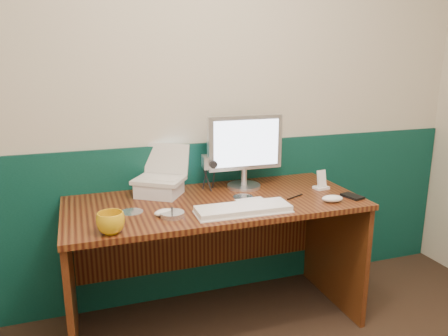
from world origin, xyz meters
name	(u,v)px	position (x,y,z in m)	size (l,w,h in m)	color
back_wall	(208,101)	(0.00, 1.75, 1.25)	(3.50, 0.04, 2.50)	beige
wainscot	(210,219)	(0.00, 1.74, 0.50)	(3.48, 0.02, 1.00)	#062E28
desk	(215,263)	(-0.08, 1.38, 0.38)	(1.60, 0.70, 0.75)	black
laptop_riser	(159,189)	(-0.35, 1.57, 0.79)	(0.23, 0.19, 0.08)	silver
laptop	(158,163)	(-0.35, 1.57, 0.94)	(0.26, 0.20, 0.22)	silver
monitor	(244,151)	(0.16, 1.56, 0.97)	(0.45, 0.13, 0.45)	silver
keyboard	(243,210)	(0.00, 1.16, 0.76)	(0.48, 0.16, 0.03)	white
mouse_right	(332,199)	(0.52, 1.15, 0.77)	(0.12, 0.07, 0.04)	white
mouse_left	(163,212)	(-0.39, 1.24, 0.77)	(0.10, 0.06, 0.03)	white
mug	(111,223)	(-0.65, 1.10, 0.80)	(0.12, 0.12, 0.10)	gold
camcorder	(209,174)	(-0.05, 1.59, 0.84)	(0.08, 0.12, 0.19)	#B6B5BA
cd_spindle	(172,214)	(-0.35, 1.21, 0.76)	(0.12, 0.12, 0.02)	silver
cd_loose_a	(132,212)	(-0.53, 1.35, 0.75)	(0.12, 0.12, 0.00)	silver
cd_loose_b	(243,197)	(0.09, 1.39, 0.75)	(0.11, 0.11, 0.00)	silver
pen	(295,197)	(0.36, 1.29, 0.75)	(0.01, 0.01, 0.13)	black
papers	(251,201)	(0.11, 1.30, 0.75)	(0.16, 0.10, 0.00)	silver
dock	(321,188)	(0.58, 1.38, 0.76)	(0.08, 0.06, 0.02)	white
music_player	(322,178)	(0.58, 1.38, 0.81)	(0.06, 0.01, 0.10)	white
pda	(352,196)	(0.66, 1.18, 0.76)	(0.07, 0.12, 0.01)	black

